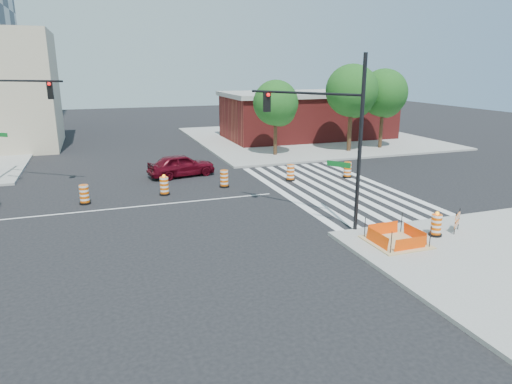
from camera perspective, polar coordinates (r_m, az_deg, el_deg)
ground at (r=24.45m, az=-13.81°, el=-1.71°), size 120.00×120.00×0.00m
sidewalk_ne at (r=46.46m, az=6.39°, el=6.77°), size 22.00×22.00×0.15m
crosswalk_east at (r=27.62m, az=9.35°, el=0.52°), size 6.75×13.50×0.01m
lane_centerline at (r=24.45m, az=-13.81°, el=-1.70°), size 14.00×0.12×0.01m
excavation_pit at (r=19.34m, az=17.08°, el=-5.87°), size 2.20×2.20×0.90m
brick_storefront at (r=46.18m, az=6.47°, el=9.52°), size 16.50×8.50×4.60m
red_coupe at (r=30.42m, az=-9.31°, el=3.34°), size 4.62×2.54×1.49m
signal_pole_se at (r=20.10m, az=8.91°, el=8.20°), size 3.29×4.69×7.41m
signal_pole_nw at (r=30.68m, az=-28.98°, el=9.43°), size 4.87×3.62×7.84m
pit_drum at (r=20.54m, az=21.58°, el=-3.94°), size 0.54×0.54×1.06m
barricade at (r=21.32m, az=23.85°, el=-3.22°), size 0.69×0.52×0.97m
tree_north_c at (r=36.38m, az=2.52°, el=10.75°), size 3.55×3.55×6.03m
tree_north_d at (r=38.87m, az=11.91°, el=11.95°), size 4.26×4.26×7.24m
tree_north_e at (r=41.10m, az=15.67°, el=11.53°), size 4.03×4.03×6.86m
median_drum_2 at (r=25.64m, az=-20.66°, el=-0.36°), size 0.60×0.60×1.02m
median_drum_3 at (r=26.19m, az=-11.39°, el=0.69°), size 0.60×0.60×1.18m
median_drum_4 at (r=27.42m, az=-3.99°, el=1.60°), size 0.60×0.60×1.02m
median_drum_5 at (r=28.99m, az=4.34°, el=2.36°), size 0.60×0.60×1.02m
median_drum_6 at (r=30.30m, az=11.36°, el=2.68°), size 0.60×0.60×1.02m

